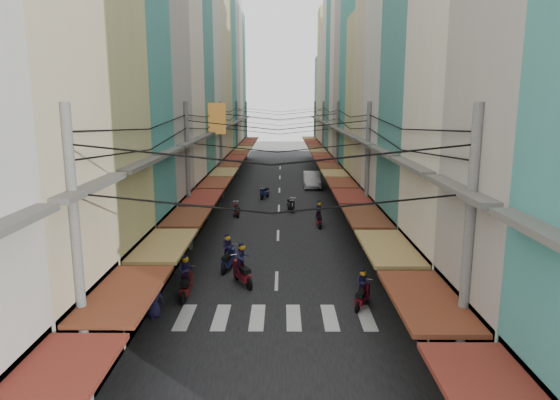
{
  "coord_description": "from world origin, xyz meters",
  "views": [
    {
      "loc": [
        0.26,
        -23.98,
        8.21
      ],
      "look_at": [
        0.13,
        3.83,
        2.69
      ],
      "focal_mm": 32.0,
      "sensor_mm": 36.0,
      "label": 1
    }
  ],
  "objects_px": {
    "bicycle": "(434,277)",
    "market_umbrella": "(421,226)",
    "white_car": "(312,187)",
    "traffic_sign": "(397,250)"
  },
  "relations": [
    {
      "from": "white_car",
      "to": "bicycle",
      "type": "relative_size",
      "value": 2.95
    },
    {
      "from": "white_car",
      "to": "market_umbrella",
      "type": "relative_size",
      "value": 1.98
    },
    {
      "from": "white_car",
      "to": "bicycle",
      "type": "distance_m",
      "value": 25.57
    },
    {
      "from": "bicycle",
      "to": "white_car",
      "type": "bearing_deg",
      "value": 32.98
    },
    {
      "from": "bicycle",
      "to": "market_umbrella",
      "type": "xyz_separation_m",
      "value": [
        -0.6,
        0.54,
        2.37
      ]
    },
    {
      "from": "bicycle",
      "to": "traffic_sign",
      "type": "height_order",
      "value": "traffic_sign"
    },
    {
      "from": "market_umbrella",
      "to": "traffic_sign",
      "type": "xyz_separation_m",
      "value": [
        -1.9,
        -3.25,
        -0.19
      ]
    },
    {
      "from": "white_car",
      "to": "market_umbrella",
      "type": "xyz_separation_m",
      "value": [
        3.77,
        -24.66,
        2.37
      ]
    },
    {
      "from": "bicycle",
      "to": "traffic_sign",
      "type": "distance_m",
      "value": 4.28
    },
    {
      "from": "bicycle",
      "to": "market_umbrella",
      "type": "relative_size",
      "value": 0.67
    }
  ]
}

